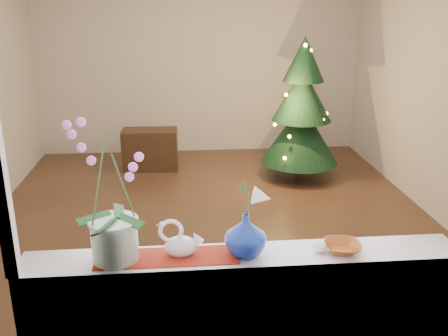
{
  "coord_description": "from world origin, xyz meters",
  "views": [
    {
      "loc": [
        -0.3,
        -4.56,
        2.13
      ],
      "look_at": [
        -0.01,
        -1.4,
        1.05
      ],
      "focal_mm": 40.0,
      "sensor_mm": 36.0,
      "label": 1
    }
  ],
  "objects_px": {
    "side_table": "(150,149)",
    "swan": "(181,239)",
    "orchid_pot": "(111,192)",
    "paperweight": "(319,246)",
    "xmas_tree": "(302,109)",
    "blue_vase": "(246,232)",
    "amber_dish": "(342,248)"
  },
  "relations": [
    {
      "from": "orchid_pot",
      "to": "swan",
      "type": "bearing_deg",
      "value": 2.24
    },
    {
      "from": "orchid_pot",
      "to": "amber_dish",
      "type": "height_order",
      "value": "orchid_pot"
    },
    {
      "from": "paperweight",
      "to": "blue_vase",
      "type": "bearing_deg",
      "value": 178.37
    },
    {
      "from": "paperweight",
      "to": "swan",
      "type": "bearing_deg",
      "value": 177.73
    },
    {
      "from": "blue_vase",
      "to": "xmas_tree",
      "type": "bearing_deg",
      "value": 72.13
    },
    {
      "from": "paperweight",
      "to": "amber_dish",
      "type": "relative_size",
      "value": 0.44
    },
    {
      "from": "blue_vase",
      "to": "amber_dish",
      "type": "xyz_separation_m",
      "value": [
        0.49,
        -0.01,
        -0.1
      ]
    },
    {
      "from": "side_table",
      "to": "blue_vase",
      "type": "bearing_deg",
      "value": -78.52
    },
    {
      "from": "orchid_pot",
      "to": "paperweight",
      "type": "xyz_separation_m",
      "value": [
        1.01,
        -0.02,
        -0.32
      ]
    },
    {
      "from": "paperweight",
      "to": "xmas_tree",
      "type": "height_order",
      "value": "xmas_tree"
    },
    {
      "from": "blue_vase",
      "to": "swan",
      "type": "bearing_deg",
      "value": 176.99
    },
    {
      "from": "orchid_pot",
      "to": "side_table",
      "type": "relative_size",
      "value": 1.01
    },
    {
      "from": "swan",
      "to": "xmas_tree",
      "type": "relative_size",
      "value": 0.13
    },
    {
      "from": "blue_vase",
      "to": "xmas_tree",
      "type": "distance_m",
      "value": 3.8
    },
    {
      "from": "orchid_pot",
      "to": "paperweight",
      "type": "relative_size",
      "value": 10.25
    },
    {
      "from": "swan",
      "to": "xmas_tree",
      "type": "xyz_separation_m",
      "value": [
        1.48,
        3.6,
        -0.15
      ]
    },
    {
      "from": "swan",
      "to": "side_table",
      "type": "relative_size",
      "value": 0.31
    },
    {
      "from": "blue_vase",
      "to": "paperweight",
      "type": "xyz_separation_m",
      "value": [
        0.37,
        -0.01,
        -0.09
      ]
    },
    {
      "from": "paperweight",
      "to": "xmas_tree",
      "type": "xyz_separation_m",
      "value": [
        0.79,
        3.63,
        -0.09
      ]
    },
    {
      "from": "side_table",
      "to": "paperweight",
      "type": "bearing_deg",
      "value": -73.59
    },
    {
      "from": "orchid_pot",
      "to": "side_table",
      "type": "xyz_separation_m",
      "value": [
        -0.06,
        4.09,
        -1.01
      ]
    },
    {
      "from": "side_table",
      "to": "swan",
      "type": "bearing_deg",
      "value": -82.88
    },
    {
      "from": "orchid_pot",
      "to": "side_table",
      "type": "height_order",
      "value": "orchid_pot"
    },
    {
      "from": "side_table",
      "to": "amber_dish",
      "type": "bearing_deg",
      "value": -72.06
    },
    {
      "from": "orchid_pot",
      "to": "blue_vase",
      "type": "xyz_separation_m",
      "value": [
        0.63,
        -0.0,
        -0.23
      ]
    },
    {
      "from": "orchid_pot",
      "to": "xmas_tree",
      "type": "height_order",
      "value": "xmas_tree"
    },
    {
      "from": "orchid_pot",
      "to": "paperweight",
      "type": "height_order",
      "value": "orchid_pot"
    },
    {
      "from": "orchid_pot",
      "to": "xmas_tree",
      "type": "bearing_deg",
      "value": 63.52
    },
    {
      "from": "swan",
      "to": "blue_vase",
      "type": "height_order",
      "value": "blue_vase"
    },
    {
      "from": "orchid_pot",
      "to": "xmas_tree",
      "type": "relative_size",
      "value": 0.41
    },
    {
      "from": "swan",
      "to": "side_table",
      "type": "distance_m",
      "value": 4.16
    },
    {
      "from": "xmas_tree",
      "to": "side_table",
      "type": "relative_size",
      "value": 2.45
    }
  ]
}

